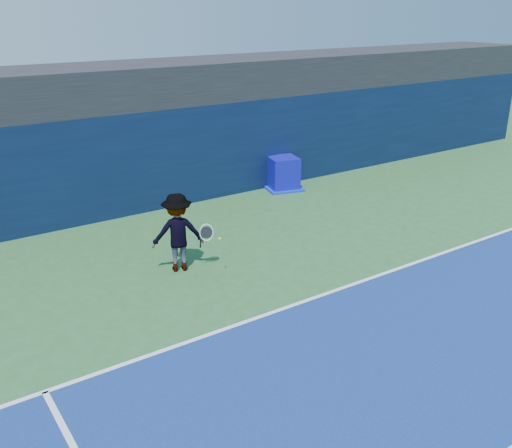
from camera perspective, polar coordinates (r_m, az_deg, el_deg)
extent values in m
plane|color=#2B5F2E|center=(10.15, 14.18, -14.88)|extent=(80.00, 80.00, 0.00)
cube|color=white|center=(11.97, 3.48, -8.19)|extent=(24.00, 0.10, 0.01)
cube|color=black|center=(18.06, -13.33, 13.37)|extent=(36.00, 3.00, 1.20)
cube|color=#091532|center=(17.54, -11.55, 6.28)|extent=(36.00, 1.00, 3.00)
cube|color=#0D0BA3|center=(19.29, 2.72, 5.10)|extent=(1.12, 1.12, 1.10)
cube|color=#0D29C0|center=(19.44, 2.69, 3.64)|extent=(1.40, 1.40, 0.07)
imported|color=silver|center=(13.29, -7.83, -0.84)|extent=(1.37, 1.06, 1.87)
cylinder|color=black|center=(13.38, -5.57, -1.90)|extent=(0.09, 0.16, 0.30)
torus|color=silver|center=(13.31, -4.98, -0.85)|extent=(0.34, 0.19, 0.34)
cylinder|color=black|center=(13.31, -4.98, -0.85)|extent=(0.29, 0.15, 0.28)
sphere|color=yellow|center=(12.83, -3.66, -1.48)|extent=(0.06, 0.06, 0.06)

